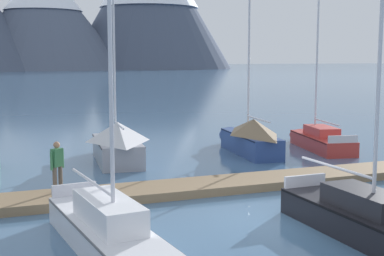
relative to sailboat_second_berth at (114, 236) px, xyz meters
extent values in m
plane|color=#426689|center=(4.88, 1.27, -0.54)|extent=(700.00, 700.00, 0.00)
cone|color=#4C566B|center=(22.77, 211.66, 20.25)|extent=(64.85, 64.85, 41.57)
cube|color=#846B4C|center=(4.88, 5.27, -0.39)|extent=(20.48, 2.26, 0.30)
cylinder|color=#38383D|center=(4.87, 4.43, -0.42)|extent=(19.64, 0.52, 0.24)
cylinder|color=#38383D|center=(4.89, 6.11, -0.42)|extent=(19.64, 0.52, 0.24)
cube|color=silver|center=(-0.05, 0.47, -0.17)|extent=(2.04, 6.18, 0.73)
cube|color=slate|center=(-0.05, 0.47, 0.16)|extent=(2.07, 6.06, 0.06)
cylinder|color=silver|center=(0.00, -0.02, 4.02)|extent=(0.10, 0.10, 7.65)
cylinder|color=silver|center=(-0.17, 1.70, 0.97)|extent=(0.43, 3.44, 0.08)
cube|color=white|center=(-0.03, 0.32, 0.52)|extent=(1.28, 2.82, 0.64)
cube|color=silver|center=(-0.34, 3.41, 0.38)|extent=(1.30, 0.23, 0.36)
cube|color=#93939E|center=(2.94, 11.59, -0.02)|extent=(2.30, 4.78, 1.03)
ellipsoid|color=#93939E|center=(3.23, 14.18, -0.02)|extent=(1.71, 1.92, 0.98)
cube|color=#424247|center=(2.94, 11.59, 0.46)|extent=(2.33, 4.70, 0.06)
cylinder|color=silver|center=(2.99, 12.05, 4.38)|extent=(0.10, 0.10, 7.78)
cylinder|color=silver|center=(2.84, 10.73, 1.26)|extent=(0.38, 2.65, 0.08)
pyramid|color=silver|center=(2.90, 11.24, 0.92)|extent=(2.45, 3.89, 0.86)
cube|color=black|center=(6.50, -0.86, -0.16)|extent=(1.64, 5.50, 0.76)
cube|color=black|center=(6.50, -0.86, 0.18)|extent=(1.68, 5.39, 0.06)
cylinder|color=silver|center=(6.50, -1.29, 4.18)|extent=(0.10, 0.10, 7.92)
cylinder|color=silver|center=(6.49, 0.33, 1.11)|extent=(0.10, 3.25, 0.08)
cube|color=black|center=(6.50, -1.00, 0.48)|extent=(1.14, 2.48, 0.53)
cube|color=silver|center=(6.48, 1.81, 0.40)|extent=(1.44, 0.11, 0.36)
cube|color=navy|center=(9.59, 11.29, -0.04)|extent=(2.03, 5.10, 1.00)
ellipsoid|color=navy|center=(9.92, 14.12, -0.04)|extent=(1.48, 2.24, 0.95)
cube|color=#121D39|center=(9.59, 11.29, 0.42)|extent=(2.06, 5.00, 0.06)
cylinder|color=silver|center=(9.63, 11.69, 4.37)|extent=(0.10, 0.10, 7.82)
cylinder|color=silver|center=(9.47, 10.32, 1.29)|extent=(0.40, 2.73, 0.08)
pyramid|color=#7A664C|center=(9.54, 10.92, 0.85)|extent=(2.16, 4.14, 0.77)
cube|color=#B2332D|center=(13.56, 10.97, -0.17)|extent=(2.62, 5.19, 0.73)
ellipsoid|color=#B2332D|center=(14.14, 13.69, -0.17)|extent=(1.72, 1.99, 0.69)
cube|color=#501614|center=(13.56, 10.97, 0.15)|extent=(2.64, 5.10, 0.06)
cylinder|color=silver|center=(13.77, 11.93, 4.23)|extent=(0.10, 0.10, 8.09)
cylinder|color=silver|center=(13.46, 10.47, 0.96)|extent=(0.70, 2.93, 0.08)
cube|color=#C03A35|center=(13.59, 11.09, 0.42)|extent=(1.58, 2.42, 0.47)
cube|color=silver|center=(13.06, 8.62, 0.37)|extent=(1.46, 0.40, 0.36)
cylinder|color=brown|center=(-0.60, 5.69, 0.19)|extent=(0.14, 0.14, 0.86)
cylinder|color=brown|center=(-0.40, 5.84, 0.19)|extent=(0.14, 0.14, 0.86)
cube|color=#387A4C|center=(-0.50, 5.76, 0.92)|extent=(0.44, 0.41, 0.60)
sphere|color=#A37556|center=(-0.50, 5.76, 1.34)|extent=(0.22, 0.22, 0.22)
cylinder|color=#387A4C|center=(-0.70, 5.61, 0.85)|extent=(0.09, 0.09, 0.62)
cylinder|color=#387A4C|center=(-0.30, 5.92, 0.85)|extent=(0.09, 0.09, 0.62)
camera|label=1|loc=(-2.82, -12.14, 4.19)|focal=50.61mm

